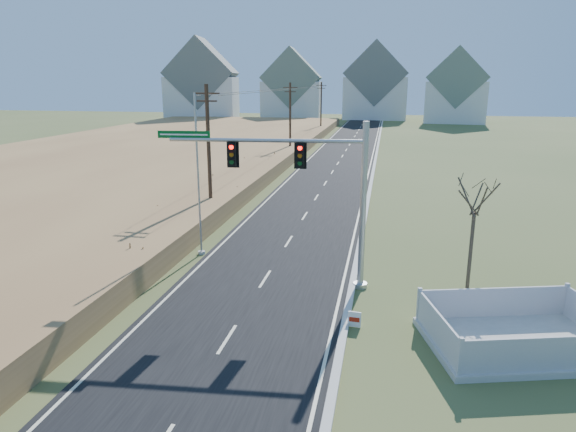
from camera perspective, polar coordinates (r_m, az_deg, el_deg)
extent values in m
plane|color=#435127|center=(21.14, -5.12, -11.08)|extent=(260.00, 260.00, 0.00)
cube|color=black|center=(69.07, 6.36, 7.08)|extent=(8.00, 180.00, 0.06)
cube|color=#B2AFA8|center=(68.87, 9.83, 6.98)|extent=(0.30, 180.00, 0.18)
cube|color=#AD844E|center=(65.81, -15.86, 6.78)|extent=(38.00, 110.00, 1.30)
cylinder|color=#422D1E|center=(35.63, -8.79, 7.04)|extent=(0.26, 0.26, 9.00)
cube|color=#422D1E|center=(35.32, -9.04, 13.32)|extent=(1.80, 0.10, 0.10)
cube|color=#422D1E|center=(35.34, -9.01, 12.51)|extent=(1.40, 0.10, 0.10)
cylinder|color=#422D1E|center=(64.53, 0.24, 10.62)|extent=(0.26, 0.26, 9.00)
cube|color=#422D1E|center=(64.36, 0.25, 14.09)|extent=(1.80, 0.10, 0.10)
cube|color=#422D1E|center=(64.37, 0.24, 13.64)|extent=(1.40, 0.10, 0.10)
cylinder|color=#422D1E|center=(94.12, 3.70, 11.91)|extent=(0.26, 0.26, 9.00)
cube|color=#422D1E|center=(94.01, 3.74, 14.29)|extent=(1.80, 0.10, 0.10)
cube|color=#422D1E|center=(94.01, 3.73, 13.98)|extent=(1.40, 0.10, 0.10)
cube|color=white|center=(126.03, -9.49, 12.70)|extent=(17.38, 13.12, 10.00)
cube|color=slate|center=(125.97, -9.61, 15.38)|extent=(17.69, 13.38, 16.29)
cube|color=white|center=(128.48, 0.40, 12.71)|extent=(14.66, 10.95, 9.00)
cube|color=slate|center=(128.40, 0.41, 15.12)|extent=(14.93, 11.17, 14.26)
cube|color=white|center=(130.36, 9.63, 12.76)|extent=(15.00, 10.00, 10.00)
cube|color=slate|center=(130.30, 9.75, 15.35)|extent=(15.27, 10.20, 15.27)
cube|color=white|center=(123.21, 18.09, 11.91)|extent=(13.87, 10.31, 9.00)
cube|color=slate|center=(123.12, 18.30, 14.41)|extent=(14.12, 10.51, 13.24)
cylinder|color=#9EA0A5|center=(24.04, 8.01, -7.60)|extent=(0.65, 0.65, 0.22)
cylinder|color=#9EA0A5|center=(22.90, 8.33, 0.92)|extent=(0.28, 0.28, 7.55)
cylinder|color=#9EA0A5|center=(22.62, -2.49, 8.39)|extent=(8.61, 0.88, 0.17)
cube|color=black|center=(22.53, 1.36, 6.77)|extent=(0.36, 0.31, 1.05)
cube|color=black|center=(22.98, -6.22, 6.85)|extent=(0.36, 0.31, 1.05)
cube|color=#04511A|center=(23.43, -11.50, 8.86)|extent=(2.37, 0.24, 0.32)
cube|color=#B7B5AD|center=(20.58, 24.05, -12.81)|extent=(7.13, 5.75, 0.24)
cube|color=#B8B9BD|center=(18.77, 27.17, -13.49)|extent=(5.73, 1.65, 1.19)
cube|color=#B8B9BD|center=(21.85, 21.82, -8.87)|extent=(5.73, 1.65, 1.19)
cube|color=#B8B9BD|center=(19.07, 16.26, -11.90)|extent=(1.13, 3.83, 1.19)
cube|color=white|center=(20.26, 7.39, -11.31)|extent=(0.51, 0.09, 0.63)
cube|color=#A61B0B|center=(20.23, 7.38, -11.35)|extent=(0.41, 0.05, 0.18)
cylinder|color=#B7B5AD|center=(28.57, -9.59, -4.03)|extent=(0.39, 0.39, 0.17)
cylinder|color=#9EA0A5|center=(27.52, -9.96, 4.34)|extent=(0.11, 0.11, 8.63)
cylinder|color=#4C3F33|center=(24.45, 19.63, -3.71)|extent=(0.17, 0.17, 3.62)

